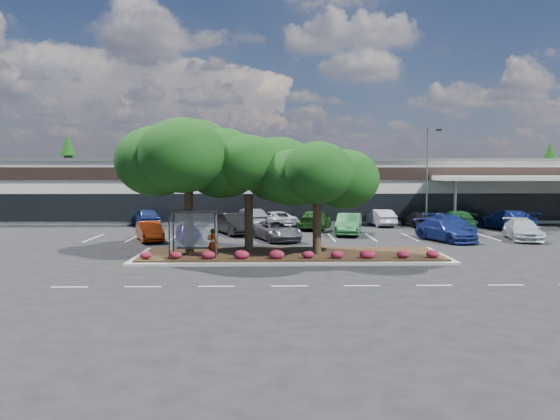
{
  "coord_description": "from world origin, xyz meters",
  "views": [
    {
      "loc": [
        -3.33,
        -27.64,
        5.06
      ],
      "look_at": [
        -2.58,
        6.51,
        2.6
      ],
      "focal_mm": 35.0,
      "sensor_mm": 36.0,
      "label": 1
    }
  ],
  "objects": [
    {
      "name": "ground",
      "position": [
        0.0,
        0.0,
        0.0
      ],
      "size": [
        160.0,
        160.0,
        0.0
      ],
      "primitive_type": "plane",
      "color": "black",
      "rests_on": "ground"
    },
    {
      "name": "retail_store",
      "position": [
        0.06,
        33.91,
        3.15
      ],
      "size": [
        80.4,
        25.2,
        6.25
      ],
      "color": "silver",
      "rests_on": "ground"
    },
    {
      "name": "landscape_island",
      "position": [
        -2.0,
        4.0,
        0.12
      ],
      "size": [
        18.0,
        6.0,
        0.26
      ],
      "color": "#9C9C97",
      "rests_on": "ground"
    },
    {
      "name": "lane_markings",
      "position": [
        -0.14,
        10.42,
        0.01
      ],
      "size": [
        33.12,
        20.06,
        0.01
      ],
      "color": "silver",
      "rests_on": "ground"
    },
    {
      "name": "shrub_row",
      "position": [
        -2.0,
        1.9,
        0.51
      ],
      "size": [
        17.0,
        0.8,
        0.5
      ],
      "primitive_type": null,
      "color": "maroon",
      "rests_on": "landscape_island"
    },
    {
      "name": "bus_shelter",
      "position": [
        -7.5,
        2.95,
        2.31
      ],
      "size": [
        2.75,
        1.55,
        2.59
      ],
      "color": "black",
      "rests_on": "landscape_island"
    },
    {
      "name": "island_tree_west",
      "position": [
        -8.0,
        4.5,
        4.21
      ],
      "size": [
        7.2,
        7.2,
        7.89
      ],
      "primitive_type": null,
      "color": "#15340D",
      "rests_on": "landscape_island"
    },
    {
      "name": "island_tree_mid",
      "position": [
        -4.5,
        5.2,
        3.92
      ],
      "size": [
        6.6,
        6.6,
        7.32
      ],
      "primitive_type": null,
      "color": "#15340D",
      "rests_on": "landscape_island"
    },
    {
      "name": "island_tree_east",
      "position": [
        -0.5,
        3.7,
        3.51
      ],
      "size": [
        5.8,
        5.8,
        6.5
      ],
      "primitive_type": null,
      "color": "#15340D",
      "rests_on": "landscape_island"
    },
    {
      "name": "conifer_north_west",
      "position": [
        -30.0,
        46.0,
        5.0
      ],
      "size": [
        4.4,
        4.4,
        10.0
      ],
      "primitive_type": "cone",
      "color": "#15340D",
      "rests_on": "ground"
    },
    {
      "name": "conifer_north_east",
      "position": [
        34.0,
        44.0,
        4.5
      ],
      "size": [
        3.96,
        3.96,
        9.0
      ],
      "primitive_type": "cone",
      "color": "#15340D",
      "rests_on": "ground"
    },
    {
      "name": "person_waiting",
      "position": [
        -6.41,
        2.37,
        1.07
      ],
      "size": [
        0.61,
        0.41,
        1.61
      ],
      "primitive_type": "imported",
      "rotation": [
        0.0,
        0.0,
        3.09
      ],
      "color": "#594C47",
      "rests_on": "landscape_island"
    },
    {
      "name": "light_pole",
      "position": [
        10.64,
        19.63,
        3.88
      ],
      "size": [
        1.43,
        0.5,
        8.81
      ],
      "rotation": [
        0.0,
        0.0,
        -0.04
      ],
      "color": "#9C9C97",
      "rests_on": "ground"
    },
    {
      "name": "car_0",
      "position": [
        -11.86,
        11.55,
        0.71
      ],
      "size": [
        2.89,
        4.55,
        1.41
      ],
      "primitive_type": "imported",
      "rotation": [
        0.0,
        0.0,
        0.35
      ],
      "color": "maroon",
      "rests_on": "ground"
    },
    {
      "name": "car_1",
      "position": [
        -9.05,
        11.48,
        0.66
      ],
      "size": [
        2.62,
        4.18,
        1.33
      ],
      "primitive_type": "imported",
      "rotation": [
        0.0,
        0.0,
        0.29
      ],
      "color": "navy",
      "rests_on": "ground"
    },
    {
      "name": "car_2",
      "position": [
        -6.05,
        15.58,
        0.84
      ],
      "size": [
        3.57,
        5.37,
        1.67
      ],
      "primitive_type": "imported",
      "rotation": [
        0.0,
        0.0,
        0.39
      ],
      "color": "black",
      "rests_on": "ground"
    },
    {
      "name": "car_3",
      "position": [
        -2.7,
        11.69,
        0.73
      ],
      "size": [
        4.01,
        5.73,
        1.45
      ],
      "primitive_type": "imported",
      "rotation": [
        0.0,
        0.0,
        0.34
      ],
      "color": "#55545A",
      "rests_on": "ground"
    },
    {
      "name": "car_4",
      "position": [
        3.06,
        15.17,
        0.84
      ],
      "size": [
        2.86,
        5.39,
        1.69
      ],
      "primitive_type": "imported",
      "rotation": [
        0.0,
        0.0,
        -0.22
      ],
      "color": "#1C5228",
      "rests_on": "ground"
    },
    {
      "name": "car_5",
      "position": [
        9.44,
        11.04,
        0.77
      ],
      "size": [
        3.91,
        5.73,
        1.54
      ],
      "primitive_type": "imported",
      "rotation": [
        0.0,
        0.0,
        0.37
      ],
      "color": "navy",
      "rests_on": "ground"
    },
    {
      "name": "car_6",
      "position": [
        11.02,
        15.02,
        0.79
      ],
      "size": [
        3.38,
        5.78,
        1.57
      ],
      "primitive_type": "imported",
      "rotation": [
        0.0,
        0.0,
        0.23
      ],
      "color": "navy",
      "rests_on": "ground"
    },
    {
      "name": "car_7",
      "position": [
        11.76,
        14.54,
        0.67
      ],
      "size": [
        2.75,
        4.25,
        1.35
      ],
      "primitive_type": "imported",
      "rotation": [
        0.0,
        0.0,
        -0.32
      ],
      "color": "navy",
      "rests_on": "ground"
    },
    {
      "name": "car_8",
      "position": [
        15.28,
        11.56,
        0.75
      ],
      "size": [
        3.17,
        5.53,
        1.51
      ],
      "primitive_type": "imported",
      "rotation": [
        0.0,
        0.0,
        -0.21
      ],
      "color": "silver",
      "rests_on": "ground"
    },
    {
      "name": "car_9",
      "position": [
        -14.41,
        21.78,
        0.85
      ],
      "size": [
        3.83,
        5.38,
        1.7
      ],
      "primitive_type": "imported",
      "rotation": [
        0.0,
        0.0,
        3.55
      ],
      "color": "navy",
      "rests_on": "ground"
    },
    {
      "name": "car_10",
      "position": [
        -5.02,
        21.83,
        0.81
      ],
      "size": [
        3.47,
        5.19,
        1.62
      ],
      "primitive_type": "imported",
      "rotation": [
        0.0,
        0.0,
        3.54
      ],
      "color": "#56555C",
      "rests_on": "ground"
    },
    {
      "name": "car_11",
      "position": [
        -2.71,
        20.84,
        0.73
      ],
      "size": [
        4.33,
        5.78,
        1.46
      ],
      "primitive_type": "imported",
      "rotation": [
        0.0,
        0.0,
        3.56
      ],
      "color": "#B6BAC2",
      "rests_on": "ground"
    },
    {
      "name": "car_12",
      "position": [
        0.76,
        19.44,
        0.81
      ],
      "size": [
        3.56,
        5.94,
        1.61
      ],
      "primitive_type": "imported",
      "rotation": [
        0.0,
        0.0,
        2.89
      ],
      "color": "#1D4819",
      "rests_on": "ground"
    },
    {
      "name": "car_13",
      "position": [
        7.0,
        22.08,
        0.76
      ],
      "size": [
        2.18,
        4.78,
        1.52
      ],
      "primitive_type": "imported",
      "rotation": [
        0.0,
        0.0,
        3.27
      ],
      "color": "#B0B2BD",
      "rests_on": "ground"
    },
    {
      "name": "car_14",
      "position": [
        10.21,
        21.09,
        0.69
      ],
      "size": [
        2.35,
        4.91,
        1.38
      ],
      "primitive_type": "imported",
      "rotation": [
        0.0,
        0.0,
        3.23
      ],
      "color": "black",
      "rests_on": "ground"
    },
    {
      "name": "car_15",
      "position": [
        13.0,
        18.96,
        0.82
      ],
      "size": [
        2.86,
        5.83,
        1.63
      ],
      "primitive_type": "imported",
      "rotation": [
        0.0,
        0.0,
        3.04
      ],
      "color": "#1B5124",
      "rests_on": "ground"
    },
    {
      "name": "car_16",
      "position": [
        17.22,
        18.68,
        0.85
      ],
      "size": [
        3.7,
        6.25,
        1.7
      ],
      "primitive_type": "imported",
      "rotation": [
        0.0,
        0.0,
        3.38
      ],
      "color": "navy",
      "rests_on": "ground"
    },
    {
      "name": "car_17",
      "position": [
        17.6,
        20.81,
        0.72
      ],
      "size": [
        2.29,
        4.42,
        1.44
      ],
      "primitive_type": "imported",
      "rotation": [
        0.0,
        0.0,
        3.0
      ],
      "color": "black",
      "rests_on": "ground"
    }
  ]
}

